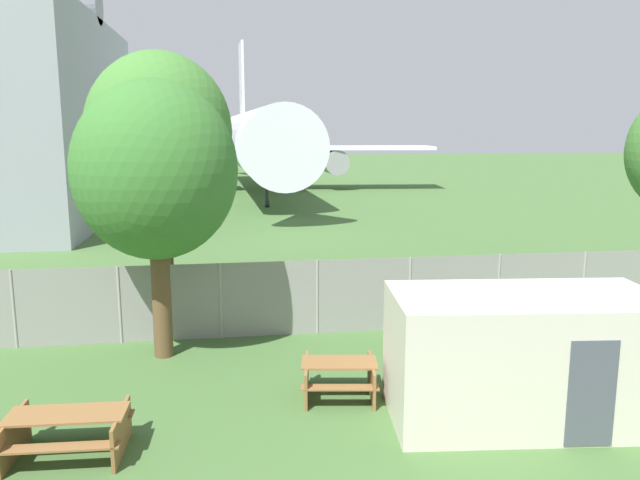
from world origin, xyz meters
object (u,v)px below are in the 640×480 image
object	(u,v)px
picnic_bench_near_cabin	(339,375)
picnic_bench_open_grass	(68,429)
tree_left_of_cabin	(159,133)
tree_behind_benches	(156,171)
portable_cabin	(523,357)
airplane	(254,141)

from	to	relation	value
picnic_bench_near_cabin	picnic_bench_open_grass	bearing A→B (deg)	-161.75
picnic_bench_near_cabin	tree_left_of_cabin	world-z (taller)	tree_left_of_cabin
tree_behind_benches	portable_cabin	bearing A→B (deg)	-31.64
portable_cabin	picnic_bench_near_cabin	size ratio (longest dim) A/B	3.00
portable_cabin	tree_left_of_cabin	size ratio (longest dim) A/B	0.67
tree_behind_benches	picnic_bench_open_grass	bearing A→B (deg)	-103.97
picnic_bench_near_cabin	tree_behind_benches	distance (m)	6.24
picnic_bench_open_grass	airplane	bearing A→B (deg)	83.36
airplane	portable_cabin	distance (m)	42.88
picnic_bench_open_grass	tree_behind_benches	size ratio (longest dim) A/B	0.31
airplane	tree_behind_benches	distance (m)	38.49
picnic_bench_near_cabin	picnic_bench_open_grass	size ratio (longest dim) A/B	0.86
tree_left_of_cabin	tree_behind_benches	size ratio (longest dim) A/B	1.17
airplane	tree_left_of_cabin	xyz separation A→B (m)	(-4.22, -33.63, 0.95)
tree_left_of_cabin	airplane	bearing A→B (deg)	82.85
portable_cabin	picnic_bench_near_cabin	xyz separation A→B (m)	(-3.26, 1.42, -0.75)
airplane	tree_behind_benches	size ratio (longest dim) A/B	6.21
portable_cabin	tree_left_of_cabin	bearing A→B (deg)	135.06
portable_cabin	airplane	bearing A→B (deg)	99.92
airplane	tree_behind_benches	xyz separation A→B (m)	(-3.86, -38.30, 0.14)
picnic_bench_open_grass	tree_behind_benches	world-z (taller)	tree_behind_benches
tree_left_of_cabin	tree_behind_benches	xyz separation A→B (m)	(0.36, -4.67, -0.82)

